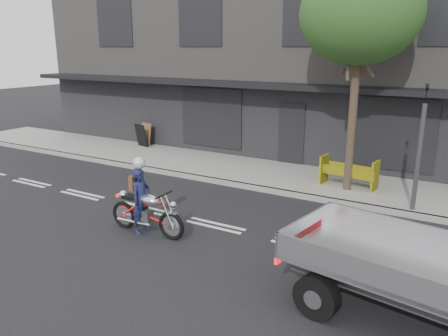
% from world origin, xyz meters
% --- Properties ---
extents(ground, '(80.00, 80.00, 0.00)m').
position_xyz_m(ground, '(0.00, 0.00, 0.00)').
color(ground, black).
rests_on(ground, ground).
extents(sidewalk, '(32.00, 3.20, 0.15)m').
position_xyz_m(sidewalk, '(0.00, 4.70, 0.07)').
color(sidewalk, gray).
rests_on(sidewalk, ground).
extents(kerb, '(32.00, 0.20, 0.15)m').
position_xyz_m(kerb, '(0.00, 3.10, 0.07)').
color(kerb, gray).
rests_on(kerb, ground).
extents(building_main, '(26.00, 10.00, 8.00)m').
position_xyz_m(building_main, '(0.00, 11.30, 4.00)').
color(building_main, slate).
rests_on(building_main, ground).
extents(street_tree, '(3.40, 3.40, 6.74)m').
position_xyz_m(street_tree, '(2.20, 4.20, 5.28)').
color(street_tree, '#382B21').
rests_on(street_tree, ground).
extents(traffic_light_pole, '(0.12, 0.12, 3.50)m').
position_xyz_m(traffic_light_pole, '(4.20, 3.35, 1.65)').
color(traffic_light_pole, '#2D2D30').
rests_on(traffic_light_pole, ground).
extents(motorcycle, '(2.16, 0.63, 1.11)m').
position_xyz_m(motorcycle, '(-1.20, -1.23, 0.57)').
color(motorcycle, black).
rests_on(motorcycle, ground).
extents(rider, '(0.40, 0.60, 1.62)m').
position_xyz_m(rider, '(-1.35, -1.23, 0.81)').
color(rider, '#171C40').
rests_on(rider, ground).
extents(construction_barrier, '(1.79, 0.91, 0.96)m').
position_xyz_m(construction_barrier, '(2.15, 4.23, 0.63)').
color(construction_barrier, '#FFED0D').
rests_on(construction_barrier, sidewalk).
extents(sandwich_board, '(0.71, 0.54, 1.00)m').
position_xyz_m(sandwich_board, '(-7.24, 5.63, 0.65)').
color(sandwich_board, black).
rests_on(sandwich_board, sidewalk).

